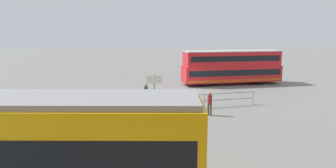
% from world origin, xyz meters
% --- Properties ---
extents(ground_plane, '(160.00, 160.00, 0.00)m').
position_xyz_m(ground_plane, '(0.00, 0.00, 0.00)').
color(ground_plane, slate).
extents(double_decker_bus, '(11.26, 3.42, 3.77)m').
position_xyz_m(double_decker_bus, '(-5.03, -3.62, 1.93)').
color(double_decker_bus, red).
rests_on(double_decker_bus, ground).
extents(pedestrian_near_railing, '(0.41, 0.41, 1.77)m').
position_xyz_m(pedestrian_near_railing, '(4.91, 5.04, 1.03)').
color(pedestrian_near_railing, '#33384C').
rests_on(pedestrian_near_railing, ground).
extents(pedestrian_crossing, '(0.45, 0.45, 1.67)m').
position_xyz_m(pedestrian_crossing, '(0.60, 8.27, 0.96)').
color(pedestrian_crossing, '#4C3F2D').
rests_on(pedestrian_crossing, ground).
extents(pedestrian_railing, '(8.34, 1.12, 1.08)m').
position_xyz_m(pedestrian_railing, '(0.45, 6.17, 0.74)').
color(pedestrian_railing, gray).
rests_on(pedestrian_railing, ground).
extents(info_sign, '(1.20, 0.19, 2.55)m').
position_xyz_m(info_sign, '(4.27, 5.33, 1.79)').
color(info_sign, slate).
rests_on(info_sign, ground).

